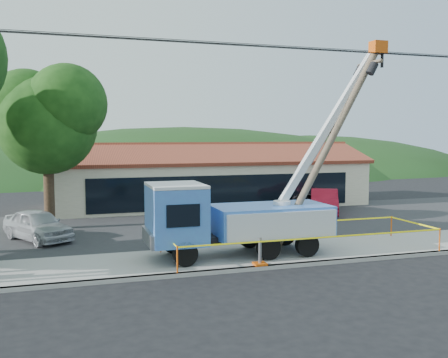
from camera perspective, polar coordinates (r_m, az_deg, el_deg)
name	(u,v)px	position (r m, az deg, el deg)	size (l,w,h in m)	color
ground	(256,288)	(17.35, 3.66, -12.34)	(120.00, 120.00, 0.00)	black
curb	(236,270)	(19.22, 1.38, -10.36)	(60.00, 0.25, 0.15)	#AAA69F
sidewalk	(221,258)	(20.97, -0.32, -9.05)	(60.00, 4.00, 0.15)	#AAA69F
parking_lot	(180,226)	(28.55, -5.06, -5.34)	(60.00, 12.00, 0.10)	#28282B
strip_mall	(210,180)	(36.95, -1.67, -0.10)	(22.50, 8.53, 4.67)	beige
tree_lot	(47,116)	(28.48, -19.59, 6.81)	(6.30, 5.60, 8.94)	#332316
hill_center	(184,171)	(72.42, -4.61, 0.89)	(89.60, 64.00, 32.00)	#1B3914
hill_east	(309,168)	(79.27, 9.64, 1.19)	(72.80, 52.00, 26.00)	#1B3914
utility_truck	(235,216)	(20.84, 1.23, -4.26)	(10.60, 4.14, 9.13)	black
leaning_pole	(332,138)	(22.22, 12.21, 4.57)	(5.15, 1.79, 9.03)	brown
caution_tape	(301,234)	(21.92, 8.79, -6.28)	(11.69, 3.46, 1.00)	#D44E0B
car_silver	(38,242)	(25.99, -20.47, -6.79)	(1.77, 4.41, 1.50)	#BABDC2
car_red	(324,215)	(33.08, 11.36, -4.08)	(1.68, 4.83, 1.59)	maroon
car_dark	(309,214)	(33.55, 9.72, -3.93)	(2.04, 4.43, 1.23)	black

